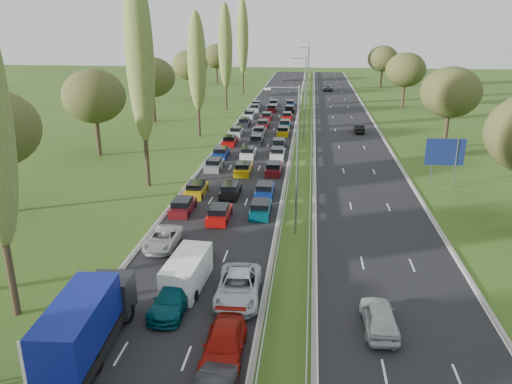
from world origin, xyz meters
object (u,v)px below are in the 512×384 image
(white_van_rear, at_px, (188,270))
(direction_sign, at_px, (445,154))
(blue_lorry, at_px, (88,322))
(near_car_2, at_px, (163,239))

(white_van_rear, relative_size, direction_sign, 1.02)
(blue_lorry, xyz_separation_m, direction_sign, (25.00, 31.01, 1.73))
(near_car_2, distance_m, direction_sign, 30.80)
(near_car_2, bearing_deg, white_van_rear, -58.12)
(blue_lorry, bearing_deg, white_van_rear, 62.34)
(near_car_2, xyz_separation_m, blue_lorry, (-0.06, -13.18, 1.17))
(near_car_2, bearing_deg, direction_sign, 36.72)
(blue_lorry, relative_size, direction_sign, 1.60)
(near_car_2, relative_size, direction_sign, 0.91)
(near_car_2, distance_m, blue_lorry, 13.24)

